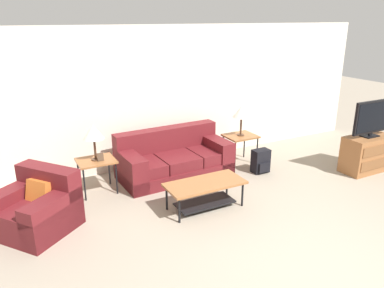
{
  "coord_description": "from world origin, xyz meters",
  "views": [
    {
      "loc": [
        -2.87,
        -2.18,
        2.73
      ],
      "look_at": [
        -0.24,
        2.81,
        0.8
      ],
      "focal_mm": 35.0,
      "sensor_mm": 36.0,
      "label": 1
    }
  ],
  "objects": [
    {
      "name": "ground_plane",
      "position": [
        0.0,
        0.0,
        0.0
      ],
      "size": [
        24.0,
        24.0,
        0.0
      ],
      "primitive_type": "plane",
      "color": "gray"
    },
    {
      "name": "wall_back",
      "position": [
        0.0,
        4.19,
        1.3
      ],
      "size": [
        9.13,
        0.06,
        2.6
      ],
      "color": "silver",
      "rests_on": "ground_plane"
    },
    {
      "name": "couch",
      "position": [
        -0.24,
        3.5,
        0.29
      ],
      "size": [
        2.01,
        1.01,
        0.82
      ],
      "color": "maroon",
      "rests_on": "ground_plane"
    },
    {
      "name": "armchair",
      "position": [
        -2.64,
        2.71,
        0.29
      ],
      "size": [
        1.27,
        1.28,
        0.8
      ],
      "color": "maroon",
      "rests_on": "ground_plane"
    },
    {
      "name": "coffee_table",
      "position": [
        -0.36,
        2.17,
        0.31
      ],
      "size": [
        1.18,
        0.55,
        0.41
      ],
      "color": "#935B33",
      "rests_on": "ground_plane"
    },
    {
      "name": "side_table_left",
      "position": [
        -1.64,
        3.45,
        0.51
      ],
      "size": [
        0.59,
        0.5,
        0.56
      ],
      "color": "#935B33",
      "rests_on": "ground_plane"
    },
    {
      "name": "side_table_right",
      "position": [
        1.15,
        3.45,
        0.51
      ],
      "size": [
        0.59,
        0.5,
        0.56
      ],
      "color": "#935B33",
      "rests_on": "ground_plane"
    },
    {
      "name": "table_lamp_left",
      "position": [
        -1.64,
        3.45,
        1.02
      ],
      "size": [
        0.32,
        0.32,
        0.58
      ],
      "color": "#472D1E",
      "rests_on": "side_table_left"
    },
    {
      "name": "table_lamp_right",
      "position": [
        1.15,
        3.45,
        1.02
      ],
      "size": [
        0.32,
        0.32,
        0.58
      ],
      "color": "#472D1E",
      "rests_on": "side_table_right"
    },
    {
      "name": "tv_console",
      "position": [
        2.99,
        2.02,
        0.33
      ],
      "size": [
        0.94,
        0.47,
        0.67
      ],
      "color": "#935B33",
      "rests_on": "ground_plane"
    },
    {
      "name": "television",
      "position": [
        2.99,
        2.02,
        1.02
      ],
      "size": [
        0.9,
        0.2,
        0.66
      ],
      "color": "black",
      "rests_on": "tv_console"
    },
    {
      "name": "backpack",
      "position": [
        1.22,
        2.87,
        0.21
      ],
      "size": [
        0.31,
        0.27,
        0.43
      ],
      "color": "black",
      "rests_on": "ground_plane"
    },
    {
      "name": "picture_frame",
      "position": [
        -1.58,
        3.37,
        0.63
      ],
      "size": [
        0.1,
        0.04,
        0.13
      ],
      "color": "#4C3828",
      "rests_on": "side_table_left"
    }
  ]
}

